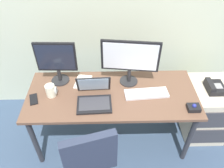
# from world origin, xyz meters

# --- Properties ---
(ground_plane) EXTENTS (8.00, 8.00, 0.00)m
(ground_plane) POSITION_xyz_m (0.00, 0.00, 0.00)
(ground_plane) COLOR #384B66
(desk) EXTENTS (1.62, 0.68, 0.70)m
(desk) POSITION_xyz_m (0.00, 0.00, 0.63)
(desk) COLOR brown
(desk) RESTS_ON ground
(file_cabinet) EXTENTS (0.42, 0.53, 0.64)m
(file_cabinet) POSITION_xyz_m (1.04, 0.11, 0.32)
(file_cabinet) COLOR beige
(file_cabinet) RESTS_ON ground
(desk_phone) EXTENTS (0.17, 0.20, 0.09)m
(desk_phone) POSITION_xyz_m (1.03, 0.09, 0.68)
(desk_phone) COLOR black
(desk_phone) RESTS_ON file_cabinet
(monitor_main) EXTENTS (0.54, 0.18, 0.47)m
(monitor_main) POSITION_xyz_m (0.17, 0.17, 0.98)
(monitor_main) COLOR #262628
(monitor_main) RESTS_ON desk
(monitor_side) EXTENTS (0.38, 0.18, 0.44)m
(monitor_side) POSITION_xyz_m (-0.52, 0.20, 0.95)
(monitor_side) COLOR #262628
(monitor_side) RESTS_ON desk
(keyboard) EXTENTS (0.42, 0.17, 0.03)m
(keyboard) POSITION_xyz_m (0.33, -0.02, 0.71)
(keyboard) COLOR silver
(keyboard) RESTS_ON desk
(laptop) EXTENTS (0.32, 0.31, 0.23)m
(laptop) POSITION_xyz_m (-0.16, -0.10, 0.75)
(laptop) COLOR black
(laptop) RESTS_ON desk
(trackball_mouse) EXTENTS (0.11, 0.09, 0.07)m
(trackball_mouse) POSITION_xyz_m (0.71, -0.22, 0.72)
(trackball_mouse) COLOR black
(trackball_mouse) RESTS_ON desk
(coffee_mug) EXTENTS (0.10, 0.09, 0.12)m
(coffee_mug) POSITION_xyz_m (-0.57, -0.01, 0.76)
(coffee_mug) COLOR silver
(coffee_mug) RESTS_ON desk
(paper_notepad) EXTENTS (0.18, 0.23, 0.01)m
(paper_notepad) POSITION_xyz_m (-0.29, 0.17, 0.71)
(paper_notepad) COLOR white
(paper_notepad) RESTS_ON desk
(cell_phone) EXTENTS (0.11, 0.16, 0.01)m
(cell_phone) POSITION_xyz_m (-0.73, -0.07, 0.71)
(cell_phone) COLOR black
(cell_phone) RESTS_ON desk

